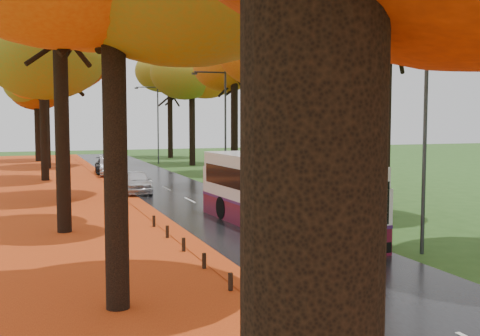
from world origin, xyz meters
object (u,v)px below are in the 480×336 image
streetlamp_far (156,118)px  car_silver (110,166)px  streetlamp_mid (222,119)px  car_white (136,182)px  bus (280,192)px  car_dark (106,165)px  streetlamp_near (419,121)px

streetlamp_far → car_silver: 13.63m
streetlamp_mid → car_white: (-6.30, -1.76, -3.95)m
streetlamp_far → car_silver: bearing=-118.8°
bus → car_dark: bus is taller
bus → streetlamp_mid: bearing=76.6°
streetlamp_far → car_white: 24.90m
car_white → streetlamp_far: bearing=78.9°
streetlamp_mid → car_white: streetlamp_mid is taller
bus → car_dark: size_ratio=2.68×
streetlamp_near → car_silver: 33.40m
bus → car_silver: 27.08m
streetlamp_mid → car_dark: 14.92m
car_dark → bus: bearing=-78.3°
streetlamp_far → car_silver: (-6.30, -11.43, -3.94)m
streetlamp_far → streetlamp_mid: bearing=-90.0°
car_dark → car_white: bearing=-85.3°
streetlamp_mid → car_silver: bearing=120.8°
car_white → car_silver: (0.00, 12.33, 0.02)m
car_silver → car_dark: 2.35m
streetlamp_near → car_silver: bearing=100.9°
streetlamp_near → bus: size_ratio=0.67×
car_white → bus: bearing=-72.4°
bus → car_dark: (-3.57, 29.17, -0.97)m
streetlamp_near → car_silver: (-6.30, 32.57, -3.94)m
bus → car_silver: bus is taller
car_silver → car_dark: bearing=97.4°
car_silver → car_dark: size_ratio=1.01×
streetlamp_near → car_white: 21.56m
streetlamp_mid → streetlamp_near: bearing=-90.0°
streetlamp_far → car_dark: size_ratio=1.80×
car_white → car_silver: size_ratio=0.95×
streetlamp_near → streetlamp_mid: 22.00m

